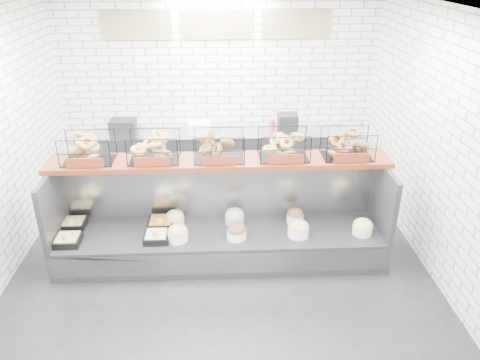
{
  "coord_description": "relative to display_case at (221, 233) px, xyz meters",
  "views": [
    {
      "loc": [
        0.0,
        -4.61,
        3.48
      ],
      "look_at": [
        0.24,
        0.45,
        1.01
      ],
      "focal_mm": 35.0,
      "sensor_mm": 36.0,
      "label": 1
    }
  ],
  "objects": [
    {
      "name": "display_case",
      "position": [
        0.0,
        0.0,
        0.0
      ],
      "size": [
        4.0,
        0.9,
        1.2
      ],
      "color": "black",
      "rests_on": "ground"
    },
    {
      "name": "ground",
      "position": [
        0.0,
        -0.34,
        -0.33
      ],
      "size": [
        5.5,
        5.5,
        0.0
      ],
      "primitive_type": "plane",
      "color": "black",
      "rests_on": "ground"
    },
    {
      "name": "bagel_shelf",
      "position": [
        0.0,
        0.18,
        1.07
      ],
      "size": [
        4.1,
        0.5,
        0.4
      ],
      "color": "#4E1E10",
      "rests_on": "display_case"
    },
    {
      "name": "prep_counter",
      "position": [
        -0.01,
        2.09,
        0.14
      ],
      "size": [
        4.0,
        0.6,
        1.2
      ],
      "color": "#93969B",
      "rests_on": "ground"
    },
    {
      "name": "room_shell",
      "position": [
        0.0,
        0.26,
        1.73
      ],
      "size": [
        5.02,
        5.51,
        3.01
      ],
      "color": "white",
      "rests_on": "ground"
    }
  ]
}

